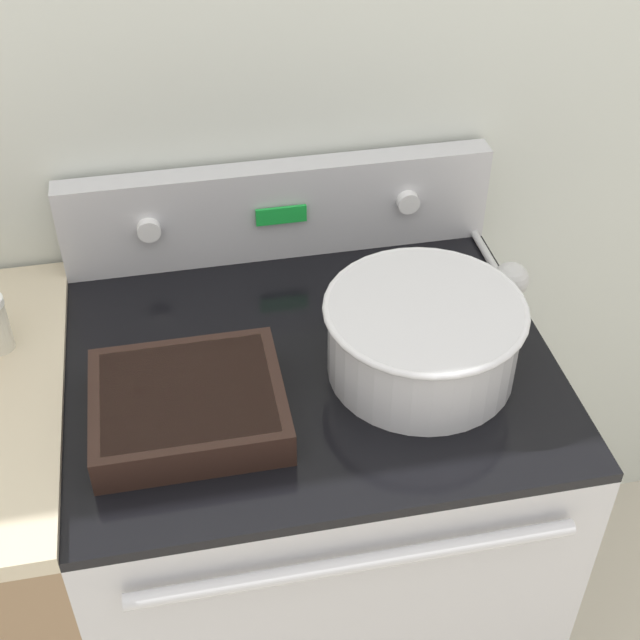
# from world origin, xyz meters

# --- Properties ---
(kitchen_wall) EXTENTS (8.00, 0.05, 2.50)m
(kitchen_wall) POSITION_xyz_m (0.00, 0.68, 1.25)
(kitchen_wall) COLOR silver
(kitchen_wall) RESTS_ON ground_plane
(stove_range) EXTENTS (0.77, 0.68, 0.91)m
(stove_range) POSITION_xyz_m (0.00, 0.32, 0.46)
(stove_range) COLOR #BCBCC1
(stove_range) RESTS_ON ground_plane
(control_panel) EXTENTS (0.77, 0.07, 0.18)m
(control_panel) POSITION_xyz_m (0.00, 0.62, 1.00)
(control_panel) COLOR #BCBCC1
(control_panel) RESTS_ON stove_range
(mixing_bowl) EXTENTS (0.31, 0.31, 0.13)m
(mixing_bowl) POSITION_xyz_m (0.16, 0.26, 0.99)
(mixing_bowl) COLOR silver
(mixing_bowl) RESTS_ON stove_range
(casserole_dish) EXTENTS (0.28, 0.24, 0.06)m
(casserole_dish) POSITION_xyz_m (-0.20, 0.22, 0.95)
(casserole_dish) COLOR black
(casserole_dish) RESTS_ON stove_range
(ladle) EXTENTS (0.06, 0.30, 0.06)m
(ladle) POSITION_xyz_m (0.37, 0.44, 0.94)
(ladle) COLOR #B7B7B7
(ladle) RESTS_ON stove_range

